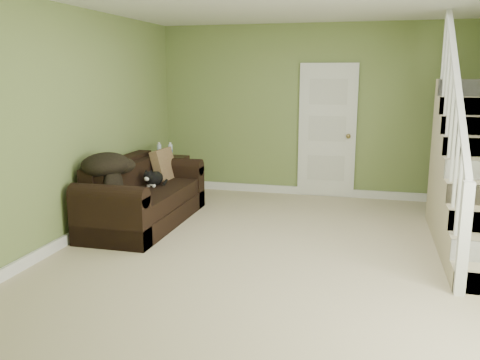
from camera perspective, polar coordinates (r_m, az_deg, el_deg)
The scene contains 13 objects.
floor at distance 5.44m, azimuth 5.83°, elevation -8.30°, with size 5.00×5.50×0.01m, color #C0AF8B.
wall_back at distance 7.86m, azimuth 9.13°, elevation 7.60°, with size 5.00×0.04×2.60m, color olive.
wall_front at distance 2.48m, azimuth -3.27°, elevation -1.52°, with size 5.00×0.04×2.60m, color olive.
wall_left at distance 6.03m, azimuth -18.21°, elevation 5.87°, with size 0.04×5.50×2.60m, color olive.
baseboard_back at distance 8.01m, azimuth 8.81°, elevation -1.29°, with size 5.00×0.04×0.12m, color white.
baseboard_left at distance 6.25m, azimuth -17.23°, elevation -5.49°, with size 0.04×5.50×0.12m, color white.
door at distance 7.83m, azimuth 9.76°, elevation 5.40°, with size 0.86×0.12×2.02m.
sofa at distance 6.53m, azimuth -10.93°, elevation -2.15°, with size 0.89×2.05×0.81m.
side_table at distance 7.72m, azimuth -8.19°, elevation 0.24°, with size 0.55×0.55×0.87m.
cat at distance 6.65m, azimuth -9.68°, elevation 0.15°, with size 0.24×0.51×0.25m.
banana at distance 6.04m, azimuth -12.29°, elevation -1.86°, with size 0.05×0.17×0.05m, color yellow.
throw_pillow at distance 7.09m, azimuth -8.51°, elevation 1.58°, with size 0.12×0.47×0.47m, color #503920.
throw_blanket at distance 6.05m, azimuth -14.89°, elevation 1.68°, with size 0.50×0.66×0.27m, color black.
Camera 1 is at (0.74, -5.05, 1.88)m, focal length 38.00 mm.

